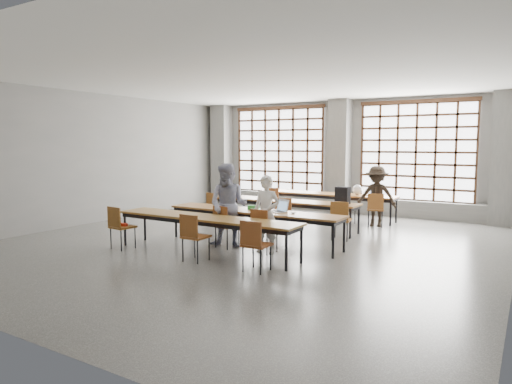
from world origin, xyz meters
TOP-DOWN VIEW (x-y plane):
  - floor at (0.00, 0.00)m, footprint 11.00×11.00m
  - ceiling at (0.00, 0.00)m, footprint 11.00×11.00m
  - wall_back at (0.00, 5.50)m, footprint 10.00×0.00m
  - wall_left at (-5.00, 0.00)m, footprint 0.00×11.00m
  - column_left at (-4.50, 5.22)m, footprint 0.60×0.55m
  - column_mid at (0.00, 5.22)m, footprint 0.60×0.55m
  - column_right at (4.50, 5.22)m, footprint 0.60×0.55m
  - window_left at (-2.25, 5.42)m, footprint 3.32×0.12m
  - window_right at (2.25, 5.42)m, footprint 3.32×0.12m
  - sill_ledge at (0.00, 5.30)m, footprint 9.80×0.35m
  - desk_row_a at (0.13, 3.88)m, footprint 4.00×0.70m
  - desk_row_b at (-0.23, 1.84)m, footprint 4.00×0.70m
  - desk_row_c at (0.13, -0.09)m, footprint 4.00×0.70m
  - desk_row_d at (-0.23, -1.31)m, footprint 4.00×0.70m
  - chair_back_left at (-1.26, 3.25)m, footprint 0.48×0.48m
  - chair_back_mid at (0.91, 3.26)m, footprint 0.53×0.53m
  - chair_back_right at (1.75, 3.25)m, footprint 0.52×0.52m
  - chair_mid_left at (-1.85, 1.21)m, footprint 0.49×0.50m
  - chair_mid_centre at (0.18, 1.21)m, footprint 0.50×0.50m
  - chair_mid_right at (1.58, 1.21)m, footprint 0.48×0.49m
  - chair_front_left at (-0.19, -0.72)m, footprint 0.49×0.49m
  - chair_front_right at (0.72, -0.72)m, footprint 0.46×0.46m
  - chair_near_left at (-1.93, -1.93)m, footprint 0.46×0.47m
  - chair_near_mid at (-0.03, -1.94)m, footprint 0.42×0.43m
  - chair_near_right at (1.28, -1.94)m, footprint 0.43×0.43m
  - student_male at (0.73, -0.59)m, footprint 0.59×0.41m
  - student_female at (-0.17, -0.59)m, footprint 0.97×0.83m
  - student_back at (1.73, 3.38)m, footprint 1.08×0.70m
  - laptop_front at (0.70, 0.01)m, footprint 0.46×0.43m
  - laptop_back at (1.50, 3.99)m, footprint 0.42×0.38m
  - mouse at (1.08, -0.11)m, footprint 0.11×0.10m
  - green_box at (0.08, -0.01)m, footprint 0.26×0.12m
  - phone at (0.31, -0.19)m, footprint 0.13×0.06m
  - paper_sheet_a at (-0.83, 1.89)m, footprint 0.34×0.28m
  - paper_sheet_b at (-0.53, 1.79)m, footprint 0.36×0.31m
  - paper_sheet_c at (-0.13, 1.84)m, footprint 0.32×0.24m
  - backpack at (1.37, 1.89)m, footprint 0.33×0.22m
  - plastic_bag at (1.03, 3.93)m, footprint 0.30×0.26m
  - red_pouch at (-1.93, -1.86)m, footprint 0.21×0.10m

SIDE VIEW (x-z plane):
  - floor at x=0.00m, z-range 0.00..0.00m
  - sill_ledge at x=0.00m, z-range 0.00..0.50m
  - red_pouch at x=-1.93m, z-range 0.47..0.53m
  - chair_back_left at x=-1.26m, z-range 0.10..0.98m
  - chair_back_mid at x=0.91m, z-range 0.10..0.98m
  - chair_back_right at x=1.75m, z-range 0.10..0.98m
  - chair_mid_left at x=-1.85m, z-range 0.10..0.98m
  - chair_mid_centre at x=0.18m, z-range 0.10..0.98m
  - chair_mid_right at x=1.58m, z-range 0.10..0.98m
  - chair_front_left at x=-0.19m, z-range 0.10..0.98m
  - chair_front_right at x=0.72m, z-range 0.10..0.98m
  - chair_near_left at x=-1.93m, z-range 0.10..0.98m
  - chair_near_mid at x=-0.03m, z-range 0.10..0.98m
  - chair_near_right at x=1.28m, z-range 0.10..0.98m
  - desk_row_a at x=0.13m, z-range 0.30..1.03m
  - desk_row_b at x=-0.23m, z-range 0.30..1.03m
  - desk_row_c at x=0.13m, z-range 0.30..1.03m
  - desk_row_d at x=-0.23m, z-range 0.30..1.03m
  - paper_sheet_a at x=-0.83m, z-range 0.73..0.73m
  - paper_sheet_b at x=-0.53m, z-range 0.73..0.73m
  - paper_sheet_c at x=-0.13m, z-range 0.73..0.73m
  - phone at x=0.31m, z-range 0.73..0.74m
  - mouse at x=1.08m, z-range 0.73..0.77m
  - student_male at x=0.73m, z-range 0.00..1.53m
  - green_box at x=0.08m, z-range 0.73..0.82m
  - student_back at x=1.73m, z-range 0.00..1.57m
  - laptop_front at x=0.70m, z-range 0.66..0.92m
  - laptop_back at x=1.50m, z-range 0.66..0.92m
  - student_female at x=-0.17m, z-range 0.00..1.74m
  - plastic_bag at x=1.03m, z-range 0.73..1.02m
  - backpack at x=1.37m, z-range 0.73..1.13m
  - wall_back at x=0.00m, z-range -3.25..6.75m
  - wall_left at x=-5.00m, z-range -3.75..7.25m
  - column_left at x=-4.50m, z-range 0.00..3.50m
  - column_mid at x=0.00m, z-range 0.00..3.50m
  - column_right at x=4.50m, z-range 0.00..3.50m
  - window_left at x=-2.25m, z-range 0.40..3.40m
  - window_right at x=2.25m, z-range 0.40..3.40m
  - ceiling at x=0.00m, z-range 3.50..3.50m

